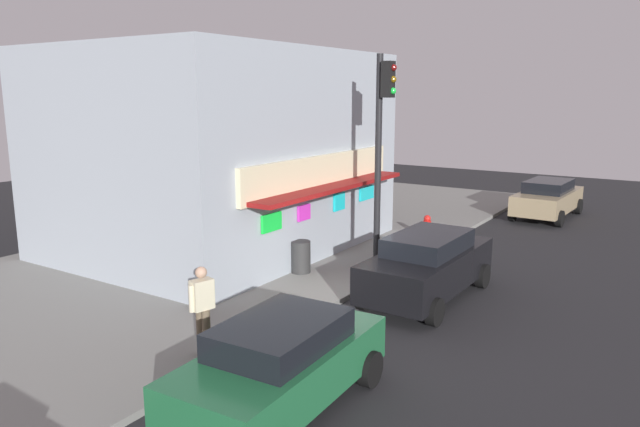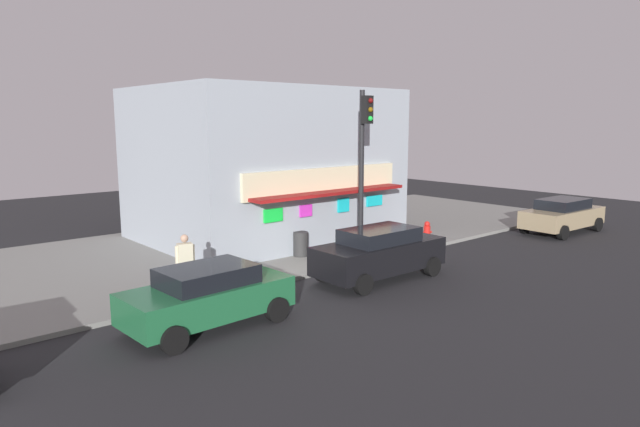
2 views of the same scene
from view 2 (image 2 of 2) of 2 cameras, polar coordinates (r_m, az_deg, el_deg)
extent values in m
plane|color=#232326|center=(18.26, -0.60, -6.46)|extent=(53.31, 53.31, 0.00)
cube|color=gray|center=(22.40, -9.40, -3.42)|extent=(35.54, 10.56, 0.14)
cube|color=#9EA8B2|center=(23.86, -5.68, 5.09)|extent=(9.66, 7.55, 6.16)
cube|color=beige|center=(20.89, 0.48, 3.36)|extent=(7.34, 0.16, 0.98)
cube|color=maroon|center=(20.68, 1.12, 2.16)|extent=(6.96, 0.90, 0.12)
cube|color=#19E53F|center=(19.56, -4.80, -0.18)|extent=(0.78, 0.08, 0.47)
cube|color=#E533CC|center=(20.46, -1.46, 0.29)|extent=(0.55, 0.08, 0.43)
cube|color=#19D8E5|center=(21.69, 2.40, 0.88)|extent=(0.57, 0.08, 0.54)
cube|color=#19D8E5|center=(22.91, 5.56, 1.32)|extent=(0.86, 0.08, 0.42)
cylinder|color=black|center=(19.82, 4.23, 3.89)|extent=(0.18, 0.18, 5.91)
cube|color=black|center=(19.56, 4.84, 10.50)|extent=(0.32, 0.28, 0.95)
sphere|color=maroon|center=(19.47, 5.17, 11.38)|extent=(0.18, 0.18, 0.18)
sphere|color=brown|center=(19.46, 5.16, 10.50)|extent=(0.18, 0.18, 0.18)
sphere|color=#1ED83F|center=(19.45, 5.15, 9.62)|extent=(0.18, 0.18, 0.18)
cylinder|color=red|center=(23.31, 10.83, -2.01)|extent=(0.28, 0.28, 0.62)
sphere|color=red|center=(23.24, 10.86, -1.07)|extent=(0.24, 0.24, 0.24)
cylinder|color=red|center=(23.15, 10.53, -2.00)|extent=(0.12, 0.10, 0.10)
cylinder|color=red|center=(23.46, 11.14, -1.87)|extent=(0.12, 0.10, 0.10)
cylinder|color=#2D2D2D|center=(20.35, -1.98, -3.12)|extent=(0.54, 0.54, 0.89)
cylinder|color=brown|center=(16.36, -13.58, -6.44)|extent=(0.20, 0.20, 0.92)
cylinder|color=brown|center=(16.17, -13.41, -6.62)|extent=(0.20, 0.20, 0.92)
cube|color=beige|center=(16.08, -13.60, -3.97)|extent=(0.46, 0.34, 0.57)
sphere|color=tan|center=(15.99, -13.66, -2.48)|extent=(0.22, 0.22, 0.22)
cylinder|color=beige|center=(16.04, -14.38, -4.13)|extent=(0.12, 0.12, 0.52)
cylinder|color=beige|center=(16.14, -12.81, -3.99)|extent=(0.12, 0.12, 0.52)
cube|color=black|center=(17.92, 6.06, -4.29)|extent=(4.51, 1.83, 0.89)
cube|color=black|center=(17.77, 6.09, -2.20)|extent=(2.44, 1.52, 0.44)
cylinder|color=black|center=(19.72, 7.35, -4.37)|extent=(0.64, 0.23, 0.64)
cylinder|color=black|center=(18.62, 11.37, -5.31)|extent=(0.64, 0.23, 0.64)
cylinder|color=black|center=(17.60, 0.38, -5.98)|extent=(0.64, 0.23, 0.64)
cylinder|color=black|center=(16.35, 4.44, -7.22)|extent=(0.64, 0.23, 0.64)
cube|color=#9E8966|center=(27.53, 23.45, -0.34)|extent=(4.44, 1.98, 0.77)
cube|color=black|center=(27.44, 23.54, 0.91)|extent=(2.42, 1.61, 0.45)
cylinder|color=black|center=(29.34, 23.28, -0.54)|extent=(0.65, 0.25, 0.64)
cylinder|color=black|center=(28.55, 26.44, -1.01)|extent=(0.65, 0.25, 0.64)
cylinder|color=black|center=(26.71, 20.16, -1.26)|extent=(0.65, 0.25, 0.64)
cylinder|color=black|center=(25.85, 23.54, -1.80)|extent=(0.65, 0.25, 0.64)
cube|color=#1E6038|center=(14.04, -11.35, -8.57)|extent=(4.16, 1.95, 0.76)
cube|color=black|center=(13.87, -11.43, -6.20)|extent=(2.27, 1.58, 0.45)
cylinder|color=black|center=(15.61, -8.57, -8.11)|extent=(0.65, 0.25, 0.64)
cylinder|color=black|center=(14.26, -4.42, -9.74)|extent=(0.65, 0.25, 0.64)
cylinder|color=black|center=(14.27, -18.19, -10.18)|extent=(0.65, 0.25, 0.64)
cylinder|color=black|center=(12.77, -14.69, -12.35)|extent=(0.65, 0.25, 0.64)
camera|label=1|loc=(6.36, -46.28, 7.03)|focal=33.46mm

